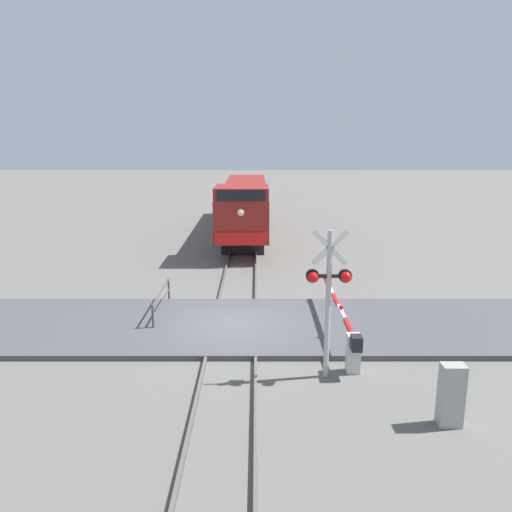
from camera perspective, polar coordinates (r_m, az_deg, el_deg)
name	(u,v)px	position (r m, az deg, el deg)	size (l,w,h in m)	color
ground_plane	(233,328)	(17.25, -2.60, -8.08)	(160.00, 160.00, 0.00)	#605E59
rail_track_left	(212,326)	(17.27, -5.00, -7.83)	(0.08, 80.00, 0.15)	#59544C
rail_track_right	(254,326)	(17.21, -0.19, -7.86)	(0.08, 80.00, 0.15)	#59544C
road_surface	(233,325)	(17.22, -2.60, -7.83)	(36.00, 5.21, 0.16)	#47474C
locomotive	(243,204)	(33.17, -1.43, 5.88)	(2.76, 18.01, 3.83)	black
crossing_signal	(327,288)	(13.19, 8.04, -3.54)	(1.18, 0.33, 4.03)	#ADADB2
crossing_gate	(345,331)	(15.11, 10.05, -8.37)	(0.36, 6.79, 1.20)	silver
utility_cabinet	(450,395)	(12.37, 20.99, -14.41)	(0.52, 0.36, 1.46)	#999993
guard_railing	(160,299)	(18.44, -10.78, -4.80)	(0.08, 3.19, 0.95)	#4C4742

